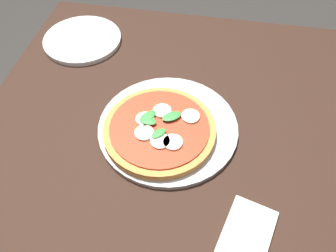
{
  "coord_description": "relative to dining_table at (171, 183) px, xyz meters",
  "views": [
    {
      "loc": [
        -0.43,
        -0.07,
        1.41
      ],
      "look_at": [
        0.09,
        0.02,
        0.76
      ],
      "focal_mm": 36.88,
      "sensor_mm": 36.0,
      "label": 1
    }
  ],
  "objects": [
    {
      "name": "plate_white",
      "position": [
        0.37,
        0.34,
        0.11
      ],
      "size": [
        0.23,
        0.23,
        0.01
      ],
      "primitive_type": "cylinder",
      "color": "white",
      "rests_on": "dining_table"
    },
    {
      "name": "napkin",
      "position": [
        -0.14,
        -0.18,
        0.11
      ],
      "size": [
        0.15,
        0.12,
        0.01
      ],
      "primitive_type": "cube",
      "rotation": [
        0.0,
        0.0,
        -0.27
      ],
      "color": "white",
      "rests_on": "dining_table"
    },
    {
      "name": "serving_tray",
      "position": [
        0.09,
        0.02,
        0.11
      ],
      "size": [
        0.34,
        0.34,
        0.01
      ],
      "primitive_type": "cylinder",
      "color": "#B2B2B7",
      "rests_on": "dining_table"
    },
    {
      "name": "dining_table",
      "position": [
        0.0,
        0.0,
        0.0
      ],
      "size": [
        1.15,
        0.99,
        0.75
      ],
      "color": "black",
      "rests_on": "ground_plane"
    },
    {
      "name": "pizza",
      "position": [
        0.06,
        0.04,
        0.13
      ],
      "size": [
        0.26,
        0.26,
        0.03
      ],
      "color": "#C6843F",
      "rests_on": "serving_tray"
    }
  ]
}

